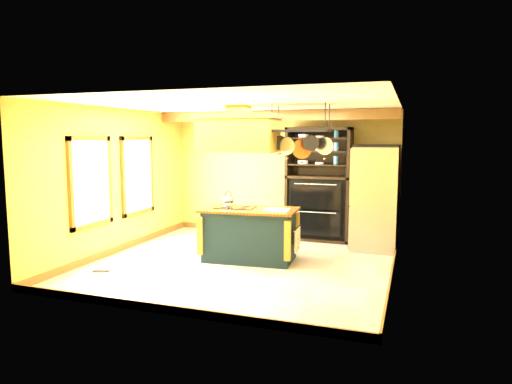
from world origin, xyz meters
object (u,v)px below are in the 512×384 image
Objects in this scene: range_hood at (239,132)px; pot_rack at (301,137)px; kitchen_island at (249,234)px; hutch at (319,197)px; refrigerator at (375,199)px.

range_hood and pot_rack have the same top height.
range_hood reaches higher than kitchen_island.
hutch is (1.01, 2.05, -1.34)m from range_hood.
range_hood is at bearing 176.05° from kitchen_island.
refrigerator is at bearing 36.23° from range_hood.
range_hood is at bearing -179.42° from pot_rack.
pot_rack reaches higher than hutch.
kitchen_island is 2.61m from refrigerator.
hutch is (0.81, 2.05, 0.44)m from kitchen_island.
range_hood is 1.11m from pot_rack.
pot_rack reaches higher than kitchen_island.
refrigerator is at bearing 34.68° from kitchen_island.
hutch reaches higher than refrigerator.
kitchen_island is 0.87× the size of refrigerator.
pot_rack is 2.28m from refrigerator.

